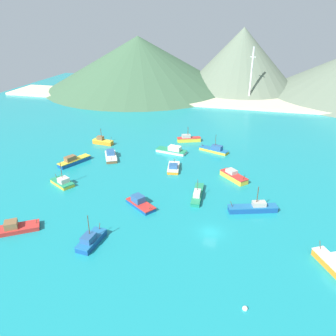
{
  "coord_description": "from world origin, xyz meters",
  "views": [
    {
      "loc": [
        5.29,
        -55.88,
        40.09
      ],
      "look_at": [
        -15.69,
        26.96,
        0.33
      ],
      "focal_mm": 35.74,
      "sensor_mm": 36.0,
      "label": 1
    }
  ],
  "objects_px": {
    "fishing_boat_1": "(74,161)",
    "fishing_boat_2": "(111,156)",
    "fishing_boat_3": "(173,167)",
    "fishing_boat_15": "(103,141)",
    "radio_tower": "(251,74)",
    "fishing_boat_4": "(233,176)",
    "fishing_boat_12": "(334,264)",
    "fishing_boat_0": "(188,139)",
    "fishing_boat_13": "(91,240)",
    "fishing_boat_6": "(215,150)",
    "fishing_boat_14": "(172,150)",
    "fishing_boat_10": "(253,208)",
    "fishing_boat_9": "(140,203)",
    "fishing_boat_8": "(197,194)",
    "buoy_1": "(245,309)",
    "fishing_boat_5": "(63,182)"
  },
  "relations": [
    {
      "from": "fishing_boat_9",
      "to": "fishing_boat_14",
      "type": "xyz_separation_m",
      "value": [
        -0.36,
        33.02,
        0.01
      ]
    },
    {
      "from": "fishing_boat_0",
      "to": "fishing_boat_13",
      "type": "height_order",
      "value": "fishing_boat_13"
    },
    {
      "from": "radio_tower",
      "to": "fishing_boat_13",
      "type": "bearing_deg",
      "value": -101.67
    },
    {
      "from": "fishing_boat_2",
      "to": "fishing_boat_15",
      "type": "relative_size",
      "value": 1.22
    },
    {
      "from": "fishing_boat_1",
      "to": "fishing_boat_8",
      "type": "bearing_deg",
      "value": -15.14
    },
    {
      "from": "fishing_boat_5",
      "to": "buoy_1",
      "type": "distance_m",
      "value": 55.32
    },
    {
      "from": "fishing_boat_3",
      "to": "fishing_boat_15",
      "type": "height_order",
      "value": "fishing_boat_15"
    },
    {
      "from": "fishing_boat_3",
      "to": "fishing_boat_4",
      "type": "xyz_separation_m",
      "value": [
        16.76,
        -1.87,
        0.23
      ]
    },
    {
      "from": "fishing_boat_0",
      "to": "fishing_boat_4",
      "type": "bearing_deg",
      "value": -55.91
    },
    {
      "from": "fishing_boat_0",
      "to": "fishing_boat_2",
      "type": "bearing_deg",
      "value": -135.05
    },
    {
      "from": "fishing_boat_9",
      "to": "fishing_boat_15",
      "type": "distance_m",
      "value": 42.75
    },
    {
      "from": "fishing_boat_0",
      "to": "fishing_boat_5",
      "type": "height_order",
      "value": "fishing_boat_5"
    },
    {
      "from": "fishing_boat_12",
      "to": "fishing_boat_15",
      "type": "distance_m",
      "value": 78.75
    },
    {
      "from": "fishing_boat_6",
      "to": "fishing_boat_14",
      "type": "relative_size",
      "value": 0.97
    },
    {
      "from": "fishing_boat_5",
      "to": "fishing_boat_4",
      "type": "bearing_deg",
      "value": 18.33
    },
    {
      "from": "fishing_boat_6",
      "to": "fishing_boat_4",
      "type": "bearing_deg",
      "value": -68.07
    },
    {
      "from": "fishing_boat_3",
      "to": "fishing_boat_15",
      "type": "xyz_separation_m",
      "value": [
        -27.77,
        13.89,
        0.27
      ]
    },
    {
      "from": "fishing_boat_1",
      "to": "fishing_boat_10",
      "type": "relative_size",
      "value": 0.92
    },
    {
      "from": "fishing_boat_4",
      "to": "fishing_boat_8",
      "type": "bearing_deg",
      "value": -123.25
    },
    {
      "from": "fishing_boat_3",
      "to": "fishing_boat_15",
      "type": "relative_size",
      "value": 1.05
    },
    {
      "from": "fishing_boat_2",
      "to": "fishing_boat_13",
      "type": "distance_m",
      "value": 41.59
    },
    {
      "from": "fishing_boat_3",
      "to": "fishing_boat_6",
      "type": "height_order",
      "value": "fishing_boat_6"
    },
    {
      "from": "fishing_boat_9",
      "to": "buoy_1",
      "type": "height_order",
      "value": "fishing_boat_9"
    },
    {
      "from": "radio_tower",
      "to": "fishing_boat_12",
      "type": "bearing_deg",
      "value": -81.38
    },
    {
      "from": "fishing_boat_6",
      "to": "fishing_boat_13",
      "type": "xyz_separation_m",
      "value": [
        -17.1,
        -52.29,
        0.07
      ]
    },
    {
      "from": "fishing_boat_3",
      "to": "fishing_boat_12",
      "type": "height_order",
      "value": "fishing_boat_12"
    },
    {
      "from": "fishing_boat_3",
      "to": "fishing_boat_9",
      "type": "xyz_separation_m",
      "value": [
        -2.89,
        -20.88,
        0.14
      ]
    },
    {
      "from": "fishing_boat_10",
      "to": "radio_tower",
      "type": "height_order",
      "value": "radio_tower"
    },
    {
      "from": "fishing_boat_8",
      "to": "fishing_boat_13",
      "type": "relative_size",
      "value": 1.41
    },
    {
      "from": "fishing_boat_3",
      "to": "radio_tower",
      "type": "distance_m",
      "value": 89.34
    },
    {
      "from": "fishing_boat_8",
      "to": "fishing_boat_14",
      "type": "height_order",
      "value": "fishing_boat_8"
    },
    {
      "from": "fishing_boat_1",
      "to": "fishing_boat_2",
      "type": "height_order",
      "value": "fishing_boat_1"
    },
    {
      "from": "fishing_boat_2",
      "to": "fishing_boat_14",
      "type": "distance_m",
      "value": 19.22
    },
    {
      "from": "fishing_boat_15",
      "to": "buoy_1",
      "type": "xyz_separation_m",
      "value": [
        49.4,
        -58.81,
        -0.8
      ]
    },
    {
      "from": "fishing_boat_2",
      "to": "fishing_boat_10",
      "type": "height_order",
      "value": "fishing_boat_10"
    },
    {
      "from": "fishing_boat_10",
      "to": "buoy_1",
      "type": "height_order",
      "value": "fishing_boat_10"
    },
    {
      "from": "buoy_1",
      "to": "fishing_boat_1",
      "type": "bearing_deg",
      "value": 140.6
    },
    {
      "from": "fishing_boat_0",
      "to": "fishing_boat_13",
      "type": "bearing_deg",
      "value": -96.94
    },
    {
      "from": "fishing_boat_2",
      "to": "radio_tower",
      "type": "xyz_separation_m",
      "value": [
        38.17,
        83.32,
        12.38
      ]
    },
    {
      "from": "fishing_boat_15",
      "to": "radio_tower",
      "type": "relative_size",
      "value": 0.28
    },
    {
      "from": "fishing_boat_9",
      "to": "radio_tower",
      "type": "height_order",
      "value": "radio_tower"
    },
    {
      "from": "fishing_boat_14",
      "to": "radio_tower",
      "type": "height_order",
      "value": "radio_tower"
    },
    {
      "from": "fishing_boat_6",
      "to": "fishing_boat_14",
      "type": "height_order",
      "value": "fishing_boat_6"
    },
    {
      "from": "fishing_boat_4",
      "to": "fishing_boat_9",
      "type": "relative_size",
      "value": 0.97
    },
    {
      "from": "fishing_boat_6",
      "to": "fishing_boat_13",
      "type": "distance_m",
      "value": 55.02
    },
    {
      "from": "buoy_1",
      "to": "fishing_boat_9",
      "type": "bearing_deg",
      "value": 135.57
    },
    {
      "from": "fishing_boat_0",
      "to": "buoy_1",
      "type": "height_order",
      "value": "fishing_boat_0"
    },
    {
      "from": "fishing_boat_2",
      "to": "fishing_boat_9",
      "type": "height_order",
      "value": "fishing_boat_9"
    },
    {
      "from": "fishing_boat_1",
      "to": "fishing_boat_6",
      "type": "height_order",
      "value": "fishing_boat_6"
    },
    {
      "from": "fishing_boat_13",
      "to": "radio_tower",
      "type": "relative_size",
      "value": 0.29
    }
  ]
}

